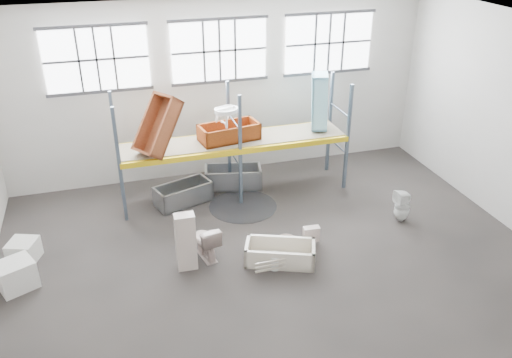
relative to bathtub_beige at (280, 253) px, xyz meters
name	(u,v)px	position (x,y,z in m)	size (l,w,h in m)	color
floor	(275,267)	(-0.14, -0.11, -0.27)	(12.00, 10.00, 0.10)	#47403C
ceiling	(280,33)	(-0.14, -0.11, 4.83)	(12.00, 10.00, 0.10)	silver
wall_back	(220,89)	(-0.14, 4.94, 2.28)	(12.00, 0.10, 5.00)	beige
wall_front	(416,339)	(-0.14, -5.16, 2.28)	(12.00, 0.10, 5.00)	#B7B2A9
window_left	(97,59)	(-3.34, 4.83, 3.38)	(2.60, 0.04, 1.60)	white
window_mid	(219,51)	(-0.14, 4.83, 3.38)	(2.60, 0.04, 1.60)	white
window_right	(329,43)	(3.06, 4.83, 3.38)	(2.60, 0.04, 1.60)	white
rack_upright_la	(120,166)	(-3.14, 2.79, 1.28)	(0.08, 0.08, 3.00)	slate
rack_upright_lb	(117,147)	(-3.14, 3.99, 1.28)	(0.08, 0.08, 3.00)	slate
rack_upright_ma	(240,151)	(-0.14, 2.79, 1.28)	(0.08, 0.08, 3.00)	slate
rack_upright_mb	(229,134)	(-0.14, 3.99, 1.28)	(0.08, 0.08, 3.00)	slate
rack_upright_ra	(348,138)	(2.86, 2.79, 1.28)	(0.08, 0.08, 3.00)	slate
rack_upright_rb	(330,123)	(2.86, 3.99, 1.28)	(0.08, 0.08, 3.00)	slate
rack_beam_front	(240,151)	(-0.14, 2.79, 1.28)	(6.00, 0.10, 0.14)	yellow
rack_beam_back	(229,134)	(-0.14, 3.99, 1.28)	(6.00, 0.10, 0.14)	yellow
shelf_deck	(234,140)	(-0.14, 3.39, 1.36)	(5.90, 1.10, 0.03)	gray
wet_patch	(243,206)	(-0.14, 2.59, -0.22)	(1.80, 1.80, 0.00)	black
bathtub_beige	(280,253)	(0.00, 0.00, 0.00)	(1.53, 0.72, 0.45)	beige
cistern_spare	(311,234)	(0.92, 0.44, 0.06)	(0.38, 0.18, 0.36)	#C6AEA6
sink_in_tub	(286,241)	(0.33, 0.49, -0.06)	(0.44, 0.44, 0.15)	beige
toilet_beige	(206,241)	(-1.53, 0.64, 0.19)	(0.47, 0.82, 0.83)	beige
cistern_tall	(186,242)	(-2.01, 0.38, 0.44)	(0.43, 0.28, 1.33)	beige
toilet_white	(402,206)	(3.48, 0.76, 0.20)	(0.38, 0.39, 0.84)	white
steel_tub_left	(183,194)	(-1.60, 3.23, 0.05)	(1.47, 0.69, 0.54)	#ACB1B5
steel_tub_right	(233,177)	(-0.10, 3.77, 0.06)	(1.56, 0.73, 0.57)	#B4B7BB
rust_tub_flat	(229,132)	(-0.28, 3.39, 1.60)	(1.55, 0.73, 0.44)	#9B4110
rust_tub_tilted	(158,126)	(-2.12, 3.15, 2.07)	(1.54, 0.72, 0.43)	brown
sink_on_shelf	(227,127)	(-0.41, 3.08, 1.87)	(0.61, 0.47, 0.54)	white
blue_tub_upright	(319,101)	(2.26, 3.43, 2.17)	(1.49, 0.70, 0.42)	#94DEF3
bucket	(275,261)	(-0.18, -0.19, -0.06)	(0.29, 0.29, 0.33)	silver
carton_near	(16,275)	(-5.50, 0.71, 0.08)	(0.71, 0.61, 0.61)	white
carton_far	(24,251)	(-5.44, 1.70, 0.02)	(0.58, 0.58, 0.49)	silver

